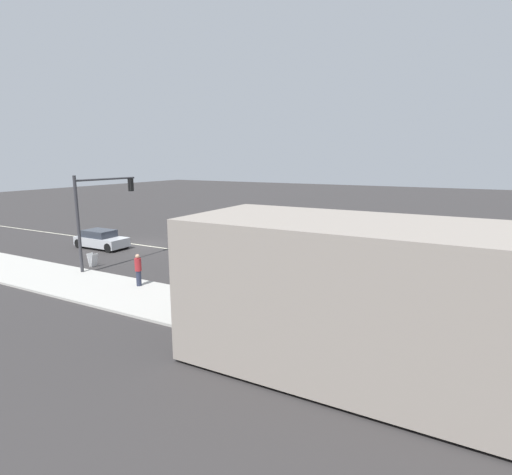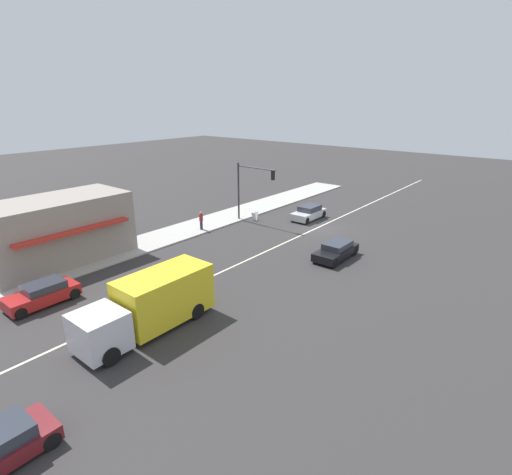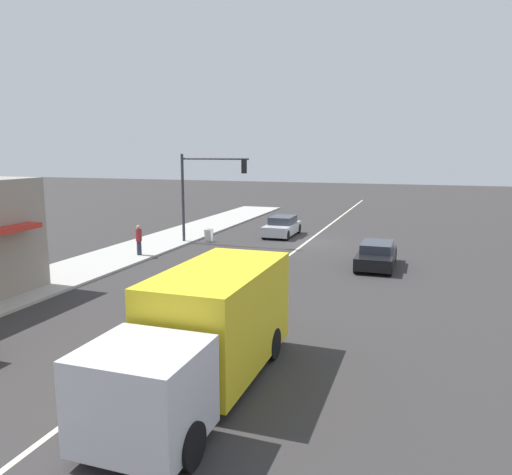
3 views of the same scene
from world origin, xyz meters
name	(u,v)px [view 2 (image 2 of 3)]	position (x,y,z in m)	size (l,w,h in m)	color
ground_plane	(167,297)	(0.00, 18.00, 0.00)	(160.00, 160.00, 0.00)	#333030
sidewalk_right	(84,262)	(9.00, 18.50, 0.06)	(4.00, 73.00, 0.12)	#B2AFA8
lane_marking_center	(318,227)	(0.00, 0.00, 0.00)	(0.16, 60.00, 0.01)	beige
building_corner_store	(57,230)	(10.69, 19.31, 2.46)	(5.57, 10.06, 4.68)	gray
traffic_signal_main	(250,183)	(6.12, 2.78, 3.90)	(4.59, 0.34, 5.60)	#333338
pedestrian	(201,220)	(7.89, 7.62, 1.01)	(0.34, 0.34, 1.69)	#282D42
warning_aframe_sign	(255,216)	(6.13, 2.00, 0.43)	(0.45, 0.53, 0.84)	silver
delivery_truck	(151,303)	(-2.20, 20.74, 1.47)	(2.44, 7.50, 2.87)	silver
suv_black	(336,251)	(-5.00, 5.83, 0.62)	(1.81, 4.25, 1.26)	black
sedan_silver	(309,213)	(2.20, -1.78, 0.66)	(1.83, 4.09, 1.38)	#B7BABF
hatchback_red	(42,294)	(5.00, 23.20, 0.64)	(1.80, 3.98, 1.32)	#AD1E1E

